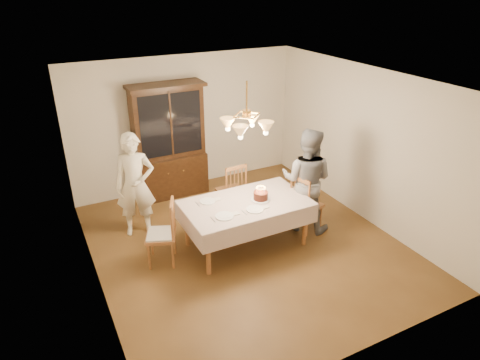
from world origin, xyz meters
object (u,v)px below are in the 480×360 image
dining_table (246,207)px  birthday_cake (261,196)px  china_hutch (170,143)px  chair_far_side (231,192)px  elderly_woman (135,185)px

dining_table → birthday_cake: 0.28m
china_hutch → dining_table: bearing=-79.2°
china_hutch → birthday_cake: china_hutch is taller
chair_far_side → birthday_cake: bearing=-89.5°
dining_table → china_hutch: bearing=100.8°
chair_far_side → elderly_woman: size_ratio=0.58×
birthday_cake → china_hutch: bearing=106.4°
dining_table → chair_far_side: chair_far_side is taller
dining_table → birthday_cake: (0.24, -0.03, 0.14)m
dining_table → chair_far_side: (0.23, 0.98, -0.24)m
birthday_cake → elderly_woman: bearing=144.6°
china_hutch → birthday_cake: (0.67, -2.28, -0.22)m
elderly_woman → birthday_cake: size_ratio=5.76×
elderly_woman → chair_far_side: bearing=11.5°
dining_table → elderly_woman: 1.80m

